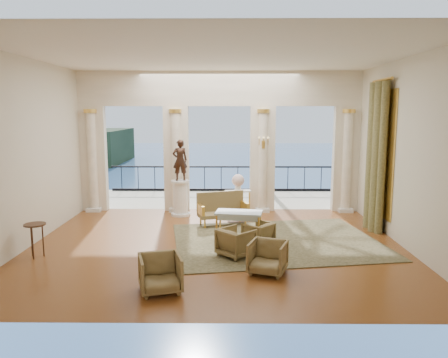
{
  "coord_description": "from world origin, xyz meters",
  "views": [
    {
      "loc": [
        0.29,
        -10.29,
        3.22
      ],
      "look_at": [
        0.18,
        0.6,
        1.54
      ],
      "focal_mm": 35.0,
      "sensor_mm": 36.0,
      "label": 1
    }
  ],
  "objects_px": {
    "armchair_c": "(258,233)",
    "console_table": "(238,195)",
    "armchair_b": "(268,256)",
    "statue": "(180,160)",
    "armchair_d": "(236,241)",
    "settee": "(222,209)",
    "side_table": "(35,229)",
    "pedestal": "(181,199)",
    "armchair_a": "(160,272)",
    "game_table": "(239,215)"
  },
  "relations": [
    {
      "from": "armchair_a",
      "to": "statue",
      "type": "xyz_separation_m",
      "value": [
        -0.27,
        5.88,
        1.37
      ]
    },
    {
      "from": "armchair_a",
      "to": "console_table",
      "type": "xyz_separation_m",
      "value": [
        1.53,
        6.07,
        0.26
      ]
    },
    {
      "from": "settee",
      "to": "armchair_d",
      "type": "bearing_deg",
      "value": -101.22
    },
    {
      "from": "settee",
      "to": "side_table",
      "type": "xyz_separation_m",
      "value": [
        -4.11,
        -2.96,
        0.2
      ]
    },
    {
      "from": "console_table",
      "to": "armchair_d",
      "type": "bearing_deg",
      "value": -103.31
    },
    {
      "from": "armchair_c",
      "to": "armchair_d",
      "type": "relative_size",
      "value": 0.89
    },
    {
      "from": "pedestal",
      "to": "armchair_d",
      "type": "bearing_deg",
      "value": -66.78
    },
    {
      "from": "game_table",
      "to": "side_table",
      "type": "height_order",
      "value": "game_table"
    },
    {
      "from": "armchair_d",
      "to": "game_table",
      "type": "height_order",
      "value": "game_table"
    },
    {
      "from": "armchair_d",
      "to": "side_table",
      "type": "bearing_deg",
      "value": 46.77
    },
    {
      "from": "armchair_a",
      "to": "armchair_d",
      "type": "relative_size",
      "value": 1.06
    },
    {
      "from": "settee",
      "to": "statue",
      "type": "distance_m",
      "value": 2.12
    },
    {
      "from": "armchair_b",
      "to": "pedestal",
      "type": "bearing_deg",
      "value": 133.98
    },
    {
      "from": "armchair_a",
      "to": "statue",
      "type": "height_order",
      "value": "statue"
    },
    {
      "from": "pedestal",
      "to": "statue",
      "type": "distance_m",
      "value": 1.21
    },
    {
      "from": "armchair_c",
      "to": "console_table",
      "type": "bearing_deg",
      "value": -130.99
    },
    {
      "from": "statue",
      "to": "armchair_b",
      "type": "bearing_deg",
      "value": 96.43
    },
    {
      "from": "armchair_d",
      "to": "pedestal",
      "type": "xyz_separation_m",
      "value": [
        -1.67,
        3.89,
        0.18
      ]
    },
    {
      "from": "armchair_a",
      "to": "settee",
      "type": "relative_size",
      "value": 0.49
    },
    {
      "from": "armchair_b",
      "to": "statue",
      "type": "bearing_deg",
      "value": 133.98
    },
    {
      "from": "armchair_d",
      "to": "console_table",
      "type": "distance_m",
      "value": 4.1
    },
    {
      "from": "armchair_c",
      "to": "settee",
      "type": "relative_size",
      "value": 0.41
    },
    {
      "from": "armchair_b",
      "to": "armchair_c",
      "type": "xyz_separation_m",
      "value": [
        -0.06,
        1.87,
        -0.05
      ]
    },
    {
      "from": "armchair_c",
      "to": "statue",
      "type": "bearing_deg",
      "value": -102.49
    },
    {
      "from": "armchair_d",
      "to": "console_table",
      "type": "xyz_separation_m",
      "value": [
        0.13,
        4.09,
        0.28
      ]
    },
    {
      "from": "armchair_c",
      "to": "statue",
      "type": "distance_m",
      "value": 4.06
    },
    {
      "from": "armchair_d",
      "to": "pedestal",
      "type": "distance_m",
      "value": 4.24
    },
    {
      "from": "armchair_b",
      "to": "game_table",
      "type": "height_order",
      "value": "game_table"
    },
    {
      "from": "statue",
      "to": "side_table",
      "type": "height_order",
      "value": "statue"
    },
    {
      "from": "settee",
      "to": "side_table",
      "type": "bearing_deg",
      "value": -162.75
    },
    {
      "from": "armchair_b",
      "to": "armchair_c",
      "type": "distance_m",
      "value": 1.87
    },
    {
      "from": "console_table",
      "to": "pedestal",
      "type": "bearing_deg",
      "value": 174.75
    },
    {
      "from": "console_table",
      "to": "armchair_a",
      "type": "bearing_deg",
      "value": -115.65
    },
    {
      "from": "settee",
      "to": "game_table",
      "type": "xyz_separation_m",
      "value": [
        0.45,
        -1.76,
        0.24
      ]
    },
    {
      "from": "armchair_d",
      "to": "statue",
      "type": "xyz_separation_m",
      "value": [
        -1.67,
        3.89,
        1.39
      ]
    },
    {
      "from": "pedestal",
      "to": "statue",
      "type": "bearing_deg",
      "value": 0.0
    },
    {
      "from": "armchair_c",
      "to": "console_table",
      "type": "relative_size",
      "value": 0.74
    },
    {
      "from": "armchair_a",
      "to": "pedestal",
      "type": "distance_m",
      "value": 5.88
    },
    {
      "from": "armchair_d",
      "to": "console_table",
      "type": "bearing_deg",
      "value": -46.6
    },
    {
      "from": "pedestal",
      "to": "settee",
      "type": "bearing_deg",
      "value": -38.93
    },
    {
      "from": "armchair_c",
      "to": "side_table",
      "type": "bearing_deg",
      "value": -37.78
    },
    {
      "from": "statue",
      "to": "side_table",
      "type": "xyz_separation_m",
      "value": [
        -2.8,
        -4.01,
        -1.09
      ]
    },
    {
      "from": "console_table",
      "to": "side_table",
      "type": "height_order",
      "value": "side_table"
    },
    {
      "from": "console_table",
      "to": "side_table",
      "type": "relative_size",
      "value": 1.11
    },
    {
      "from": "game_table",
      "to": "settee",
      "type": "bearing_deg",
      "value": 112.94
    },
    {
      "from": "armchair_c",
      "to": "settee",
      "type": "distance_m",
      "value": 2.22
    },
    {
      "from": "armchair_b",
      "to": "side_table",
      "type": "distance_m",
      "value": 5.18
    },
    {
      "from": "armchair_a",
      "to": "game_table",
      "type": "bearing_deg",
      "value": 47.96
    },
    {
      "from": "armchair_d",
      "to": "game_table",
      "type": "distance_m",
      "value": 1.13
    },
    {
      "from": "pedestal",
      "to": "side_table",
      "type": "xyz_separation_m",
      "value": [
        -2.8,
        -4.01,
        0.12
      ]
    }
  ]
}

